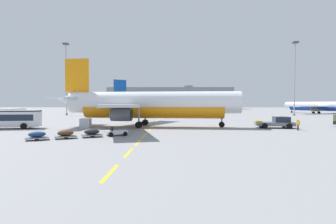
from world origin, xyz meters
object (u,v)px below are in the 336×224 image
at_px(airliner_foreground, 150,104).
at_px(apron_light_mast_near, 66,71).
at_px(pushback_tug, 276,123).
at_px(ground_crew_worker, 298,124).
at_px(catering_truck, 15,116).
at_px(baggage_train, 79,133).
at_px(apron_light_mast_far, 295,70).
at_px(airliner_far_center, 155,104).
at_px(airliner_mid_left, 314,106).
at_px(apron_shuttle_bus, 0,118).
at_px(uld_cargo_container, 86,123).

distance_m(airliner_foreground, apron_light_mast_near, 55.52).
relative_size(pushback_tug, ground_crew_worker, 3.76).
height_order(catering_truck, ground_crew_worker, catering_truck).
bearing_deg(apron_light_mast_near, pushback_tug, -39.96).
bearing_deg(baggage_train, apron_light_mast_far, 48.11).
distance_m(airliner_far_center, apron_light_mast_far, 48.25).
xyz_separation_m(airliner_far_center, baggage_train, (-4.87, -59.66, -3.24)).
bearing_deg(catering_truck, airliner_mid_left, 32.32).
distance_m(apron_shuttle_bus, uld_cargo_container, 13.57).
xyz_separation_m(airliner_mid_left, apron_light_mast_far, (-16.19, -18.47, 12.28)).
height_order(airliner_mid_left, apron_shuttle_bus, airliner_mid_left).
xyz_separation_m(airliner_mid_left, uld_cargo_container, (-71.25, -63.83, -2.23)).
height_order(pushback_tug, catering_truck, catering_truck).
bearing_deg(baggage_train, ground_crew_worker, 17.15).
relative_size(uld_cargo_container, apron_light_mast_near, 0.07).
bearing_deg(airliner_mid_left, catering_truck, -147.68).
distance_m(airliner_far_center, uld_cargo_container, 48.21).
height_order(baggage_train, ground_crew_worker, ground_crew_worker).
relative_size(airliner_far_center, apron_shuttle_bus, 2.51).
bearing_deg(catering_truck, uld_cargo_container, -25.75).
relative_size(pushback_tug, airliner_far_center, 0.20).
bearing_deg(catering_truck, airliner_far_center, 57.45).
bearing_deg(uld_cargo_container, baggage_train, -74.54).
height_order(baggage_train, uld_cargo_container, uld_cargo_container).
height_order(airliner_far_center, catering_truck, airliner_far_center).
xyz_separation_m(airliner_foreground, apron_shuttle_bus, (-23.97, -4.35, -2.20)).
distance_m(pushback_tug, uld_cargo_container, 31.86).
relative_size(airliner_far_center, apron_light_mast_near, 1.25).
bearing_deg(airliner_foreground, ground_crew_worker, -13.80).
height_order(airliner_foreground, apron_light_mast_far, apron_light_mast_far).
bearing_deg(apron_light_mast_near, baggage_train, -66.32).
bearing_deg(apron_light_mast_far, airliner_far_center, 177.50).
distance_m(pushback_tug, apron_light_mast_far, 52.21).
bearing_deg(baggage_train, apron_light_mast_near, 113.68).
xyz_separation_m(airliner_mid_left, ground_crew_worker, (-37.51, -66.71, -2.09)).
bearing_deg(apron_shuttle_bus, pushback_tug, 3.02).
relative_size(catering_truck, ground_crew_worker, 4.42).
relative_size(ground_crew_worker, uld_cargo_container, 1.00).
distance_m(pushback_tug, ground_crew_worker, 4.19).
distance_m(apron_shuttle_bus, catering_truck, 10.22).
relative_size(catering_truck, baggage_train, 0.67).
distance_m(airliner_foreground, airliner_mid_left, 86.09).
relative_size(ground_crew_worker, apron_light_mast_far, 0.07).
bearing_deg(baggage_train, uld_cargo_container, 105.46).
relative_size(airliner_mid_left, apron_light_mast_near, 1.01).
xyz_separation_m(airliner_foreground, airliner_mid_left, (60.73, 61.01, -0.92)).
bearing_deg(catering_truck, ground_crew_worker, -12.27).
relative_size(airliner_far_center, catering_truck, 4.22).
bearing_deg(airliner_foreground, pushback_tug, -5.25).
bearing_deg(airliner_far_center, apron_light_mast_far, -2.50).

